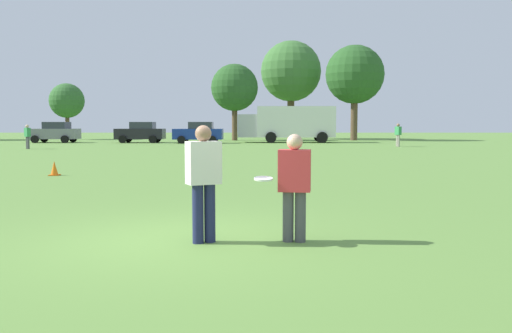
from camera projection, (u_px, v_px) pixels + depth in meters
The scene contains 15 objects.
ground_plane at pixel (180, 240), 7.97m from camera, with size 177.48×177.48×0.00m, color #608C3D.
player_thrower at pixel (206, 177), 7.74m from camera, with size 0.54×0.44×1.70m.
player_defender at pixel (296, 182), 7.81m from camera, with size 0.50×0.33×1.57m.
frisbee at pixel (265, 179), 7.60m from camera, with size 0.27×0.27×0.06m.
traffic_cone at pixel (57, 168), 17.81m from camera, with size 0.32×0.32×0.48m.
parked_car_near_left at pixel (57, 132), 47.40m from camera, with size 4.23×2.28×1.82m.
parked_car_mid_left at pixel (143, 132), 47.24m from camera, with size 4.23×2.28×1.82m.
parked_car_center at pixel (201, 132), 46.13m from camera, with size 4.23×2.28×1.82m.
box_truck at pixel (291, 123), 47.66m from camera, with size 8.54×3.12×3.18m.
bystander_far_jogger at pixel (400, 134), 39.37m from camera, with size 0.44×0.54×1.70m.
bystander_field_marshal at pixel (30, 135), 35.89m from camera, with size 0.50×0.49×1.63m.
tree_west_maple at pixel (69, 101), 56.35m from camera, with size 3.61×3.61×5.86m.
tree_center_elm at pixel (237, 88), 53.18m from camera, with size 4.64×4.64×7.54m.
tree_east_birch at pixel (293, 72), 57.63m from camera, with size 6.45×6.45×10.49m.
tree_east_oak at pixel (357, 75), 53.35m from camera, with size 5.81×5.81×9.44m.
Camera 1 is at (1.16, -7.86, 1.73)m, focal length 37.83 mm.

